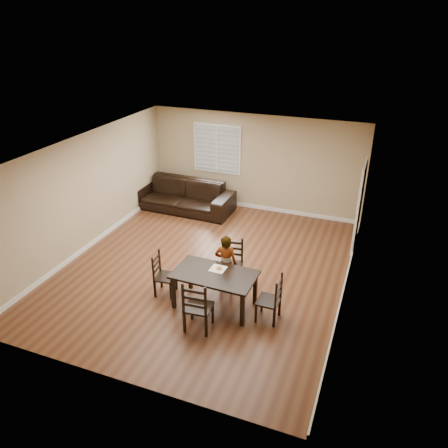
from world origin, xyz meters
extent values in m
plane|color=brown|center=(0.00, 0.00, 0.00)|extent=(7.00, 7.00, 0.00)
cube|color=tan|center=(0.00, 3.50, 1.35)|extent=(6.00, 0.04, 2.70)
cube|color=tan|center=(0.00, -3.50, 1.35)|extent=(6.00, 0.04, 2.70)
cube|color=tan|center=(-3.00, 0.00, 1.35)|extent=(0.04, 7.00, 2.70)
cube|color=tan|center=(3.00, 0.00, 1.35)|extent=(0.04, 7.00, 2.70)
cube|color=white|center=(0.00, 0.00, 2.70)|extent=(6.00, 7.00, 0.04)
cube|color=white|center=(-1.10, 3.45, 1.65)|extent=(1.40, 0.08, 1.40)
cube|color=white|center=(2.97, 2.20, 1.02)|extent=(0.06, 0.94, 2.05)
cylinder|color=#332114|center=(2.94, 1.90, 0.95)|extent=(0.06, 0.06, 0.02)
cube|color=white|center=(0.00, 3.48, 0.05)|extent=(6.00, 0.03, 0.10)
cube|color=white|center=(-2.98, 0.00, 0.05)|extent=(0.03, 7.00, 0.10)
cube|color=white|center=(2.98, 0.00, 0.05)|extent=(0.03, 7.00, 0.10)
cube|color=black|center=(0.71, -1.20, 0.71)|extent=(1.58, 0.91, 0.04)
cube|color=black|center=(0.01, -1.54, 0.34)|extent=(0.07, 0.07, 0.69)
cube|color=black|center=(1.40, -1.57, 0.34)|extent=(0.07, 0.07, 0.69)
cube|color=black|center=(0.02, -0.83, 0.34)|extent=(0.07, 0.07, 0.69)
cube|color=black|center=(1.42, -0.86, 0.34)|extent=(0.07, 0.07, 0.69)
cube|color=black|center=(0.73, -0.33, 0.41)|extent=(0.49, 0.46, 0.04)
cube|color=black|center=(0.70, -0.15, 0.48)|extent=(0.43, 0.10, 0.96)
cube|color=black|center=(0.57, -0.53, 0.20)|extent=(0.04, 0.04, 0.39)
cube|color=black|center=(0.94, -0.47, 0.20)|extent=(0.04, 0.04, 0.39)
cube|color=black|center=(0.52, -0.18, 0.20)|extent=(0.04, 0.04, 0.39)
cube|color=black|center=(0.89, -0.13, 0.20)|extent=(0.04, 0.04, 0.39)
cube|color=black|center=(0.69, -1.91, 0.45)|extent=(0.50, 0.47, 0.04)
cube|color=black|center=(0.71, -2.11, 0.52)|extent=(0.47, 0.08, 1.04)
cube|color=black|center=(0.88, -1.71, 0.21)|extent=(0.04, 0.04, 0.43)
cube|color=black|center=(0.48, -1.74, 0.21)|extent=(0.04, 0.04, 0.43)
cube|color=black|center=(0.91, -2.08, 0.21)|extent=(0.04, 0.04, 0.43)
cube|color=black|center=(0.51, -2.11, 0.21)|extent=(0.04, 0.04, 0.43)
cube|color=black|center=(-0.36, -1.17, 0.39)|extent=(0.43, 0.45, 0.04)
cube|color=black|center=(-0.53, -1.20, 0.45)|extent=(0.09, 0.41, 0.90)
cube|color=black|center=(-0.17, -1.33, 0.19)|extent=(0.04, 0.04, 0.37)
cube|color=black|center=(-0.22, -0.98, 0.19)|extent=(0.04, 0.04, 0.37)
cube|color=black|center=(-0.49, -1.37, 0.19)|extent=(0.04, 0.04, 0.37)
cube|color=black|center=(-0.54, -1.02, 0.19)|extent=(0.04, 0.04, 0.37)
cube|color=black|center=(1.78, -1.23, 0.41)|extent=(0.40, 0.43, 0.04)
cube|color=black|center=(1.96, -1.23, 0.47)|extent=(0.04, 0.43, 0.94)
cube|color=black|center=(1.61, -1.04, 0.19)|extent=(0.04, 0.04, 0.39)
cube|color=black|center=(1.61, -1.41, 0.19)|extent=(0.04, 0.04, 0.39)
cube|color=black|center=(1.95, -1.04, 0.19)|extent=(0.04, 0.04, 0.39)
cube|color=black|center=(1.95, -1.41, 0.19)|extent=(0.04, 0.04, 0.39)
imported|color=gray|center=(0.73, -0.64, 0.62)|extent=(0.49, 0.36, 1.25)
cube|color=silver|center=(0.72, -1.03, 0.73)|extent=(0.29, 0.29, 0.00)
torus|color=#D1874B|center=(0.74, -1.03, 0.75)|extent=(0.11, 0.11, 0.03)
torus|color=silver|center=(0.74, -1.03, 0.76)|extent=(0.10, 0.10, 0.02)
imported|color=black|center=(-1.86, 2.68, 0.42)|extent=(2.90, 1.19, 0.84)
camera|label=1|loc=(3.36, -7.58, 5.17)|focal=35.00mm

